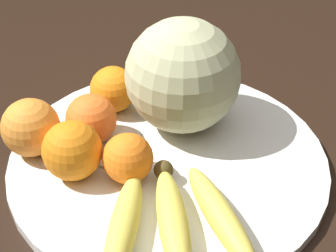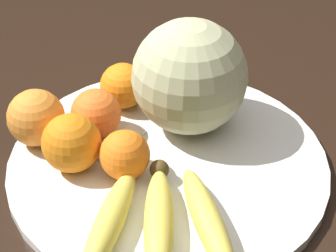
{
  "view_description": "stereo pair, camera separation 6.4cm",
  "coord_description": "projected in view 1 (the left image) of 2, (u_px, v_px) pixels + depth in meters",
  "views": [
    {
      "loc": [
        -0.32,
        -0.44,
        1.21
      ],
      "look_at": [
        0.05,
        -0.06,
        0.79
      ],
      "focal_mm": 60.0,
      "sensor_mm": 36.0,
      "label": 1
    },
    {
      "loc": [
        -0.28,
        -0.48,
        1.21
      ],
      "look_at": [
        0.05,
        -0.06,
        0.79
      ],
      "focal_mm": 60.0,
      "sensor_mm": 36.0,
      "label": 2
    }
  ],
  "objects": [
    {
      "name": "orange_front_left",
      "position": [
        70.0,
        149.0,
        0.66
      ],
      "size": [
        0.07,
        0.07,
        0.07
      ],
      "color": "orange",
      "rests_on": "fruit_bowl"
    },
    {
      "name": "melon",
      "position": [
        183.0,
        76.0,
        0.72
      ],
      "size": [
        0.15,
        0.15,
        0.15
      ],
      "color": "#B2B789",
      "rests_on": "fruit_bowl"
    },
    {
      "name": "orange_front_right",
      "position": [
        88.0,
        121.0,
        0.71
      ],
      "size": [
        0.07,
        0.07,
        0.07
      ],
      "color": "orange",
      "rests_on": "fruit_bowl"
    },
    {
      "name": "fruit_bowl",
      "position": [
        168.0,
        161.0,
        0.71
      ],
      "size": [
        0.4,
        0.4,
        0.01
      ],
      "color": "white",
      "rests_on": "kitchen_table"
    },
    {
      "name": "banana_bunch",
      "position": [
        173.0,
        220.0,
        0.6
      ],
      "size": [
        0.2,
        0.21,
        0.03
      ],
      "rotation": [
        0.0,
        0.0,
        4.07
      ],
      "color": "#473819",
      "rests_on": "fruit_bowl"
    },
    {
      "name": "orange_back_left",
      "position": [
        113.0,
        89.0,
        0.77
      ],
      "size": [
        0.06,
        0.06,
        0.06
      ],
      "color": "orange",
      "rests_on": "fruit_bowl"
    },
    {
      "name": "orange_mid_center",
      "position": [
        31.0,
        128.0,
        0.69
      ],
      "size": [
        0.07,
        0.07,
        0.07
      ],
      "color": "orange",
      "rests_on": "fruit_bowl"
    },
    {
      "name": "produce_tag",
      "position": [
        116.0,
        147.0,
        0.72
      ],
      "size": [
        0.08,
        0.05,
        0.0
      ],
      "rotation": [
        0.0,
        0.0,
        0.31
      ],
      "color": "white",
      "rests_on": "fruit_bowl"
    },
    {
      "name": "kitchen_table",
      "position": [
        115.0,
        200.0,
        0.77
      ],
      "size": [
        1.67,
        1.2,
        0.73
      ],
      "color": "black",
      "rests_on": "ground_plane"
    },
    {
      "name": "orange_back_right",
      "position": [
        128.0,
        158.0,
        0.66
      ],
      "size": [
        0.06,
        0.06,
        0.06
      ],
      "color": "orange",
      "rests_on": "fruit_bowl"
    }
  ]
}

